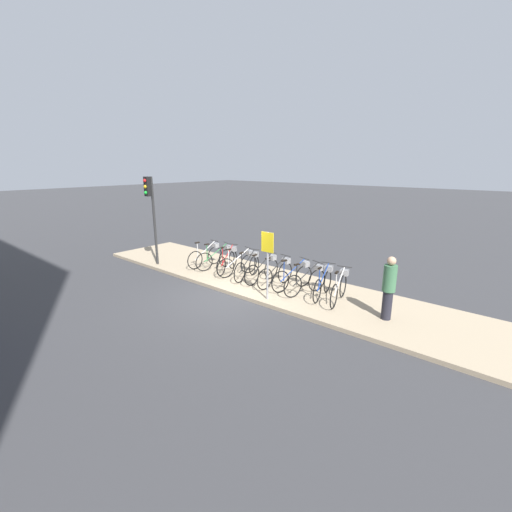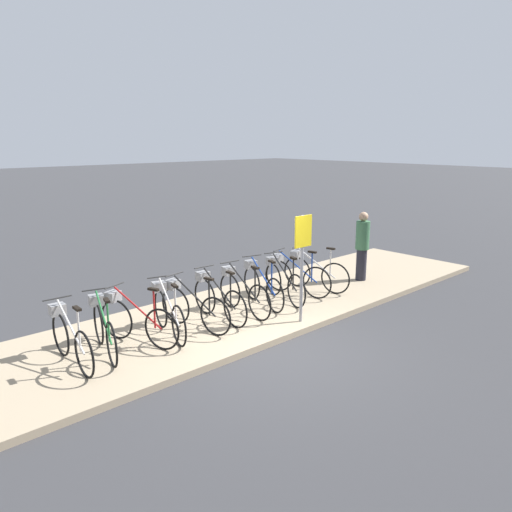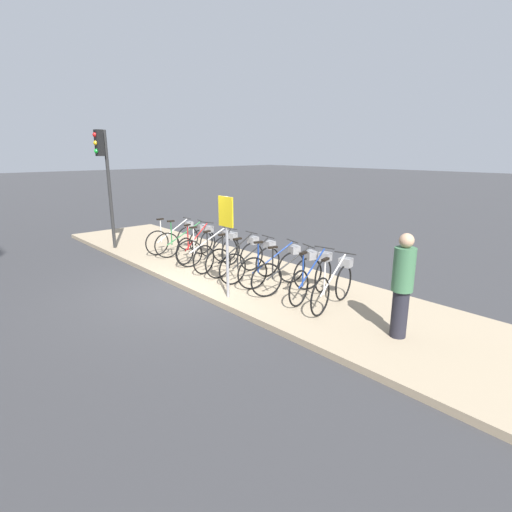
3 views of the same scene
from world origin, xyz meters
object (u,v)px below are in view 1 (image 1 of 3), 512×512
parked_bicycle_9 (324,282)px  traffic_light (151,203)px  parked_bicycle_2 (228,260)px  parked_bicycle_5 (264,269)px  sign_post (267,254)px  parked_bicycle_7 (294,276)px  parked_bicycle_0 (207,255)px  pedestrian (389,287)px  parked_bicycle_8 (307,280)px  parked_bicycle_3 (239,263)px  parked_bicycle_6 (277,273)px  parked_bicycle_1 (218,257)px  parked_bicycle_4 (248,266)px  parked_bicycle_10 (340,287)px

parked_bicycle_9 → traffic_light: bearing=-169.1°
parked_bicycle_2 → parked_bicycle_5: size_ratio=0.95×
parked_bicycle_2 → sign_post: sign_post is taller
parked_bicycle_7 → traffic_light: (-6.01, -1.34, 2.10)m
parked_bicycle_0 → parked_bicycle_5: bearing=0.2°
traffic_light → sign_post: 5.98m
pedestrian → parked_bicycle_8: bearing=175.2°
parked_bicycle_3 → parked_bicycle_6: (1.77, -0.02, 0.00)m
parked_bicycle_9 → sign_post: (-1.20, -1.32, 0.97)m
sign_post → pedestrian: bearing=16.4°
parked_bicycle_5 → parked_bicycle_0: bearing=-179.8°
parked_bicycle_7 → sign_post: 1.62m
parked_bicycle_1 → sign_post: size_ratio=0.81×
parked_bicycle_3 → parked_bicycle_0: bearing=179.8°
parked_bicycle_0 → parked_bicycle_8: 4.78m
parked_bicycle_0 → parked_bicycle_8: bearing=-0.2°
parked_bicycle_1 → parked_bicycle_4: size_ratio=0.99×
parked_bicycle_1 → parked_bicycle_8: 4.19m
parked_bicycle_10 → parked_bicycle_3: bearing=-179.1°
parked_bicycle_3 → parked_bicycle_1: bearing=177.7°
parked_bicycle_4 → parked_bicycle_2: bearing=174.9°
parked_bicycle_0 → parked_bicycle_8: (4.78, -0.02, 0.00)m
parked_bicycle_7 → parked_bicycle_4: bearing=-176.0°
parked_bicycle_4 → traffic_light: bearing=-163.6°
traffic_light → sign_post: size_ratio=1.70×
parked_bicycle_3 → parked_bicycle_4: (0.49, -0.05, 0.00)m
parked_bicycle_3 → sign_post: 2.75m
parked_bicycle_3 → sign_post: sign_post is taller
parked_bicycle_3 → parked_bicycle_5: size_ratio=0.97×
parked_bicycle_4 → parked_bicycle_3: bearing=174.5°
parked_bicycle_1 → parked_bicycle_5: 2.37m
parked_bicycle_9 → pedestrian: (2.10, -0.35, 0.45)m
parked_bicycle_1 → pedestrian: pedestrian is taller
parked_bicycle_4 → parked_bicycle_5: size_ratio=0.99×
parked_bicycle_3 → parked_bicycle_7: bearing=2.1°
parked_bicycle_6 → parked_bicycle_7: bearing=9.1°
parked_bicycle_1 → parked_bicycle_5: bearing=-0.8°
parked_bicycle_5 → parked_bicycle_8: (1.82, -0.03, 0.00)m
parked_bicycle_0 → parked_bicycle_7: bearing=1.1°
pedestrian → traffic_light: traffic_light is taller
parked_bicycle_1 → parked_bicycle_3: bearing=-2.3°
parked_bicycle_0 → parked_bicycle_10: 5.87m
parked_bicycle_6 → parked_bicycle_7: 0.65m
parked_bicycle_10 → pedestrian: pedestrian is taller
parked_bicycle_4 → parked_bicycle_7: 1.92m
parked_bicycle_1 → traffic_light: size_ratio=0.48×
sign_post → parked_bicycle_1: bearing=160.3°
parked_bicycle_2 → parked_bicycle_4: size_ratio=0.97×
parked_bicycle_3 → parked_bicycle_4: 0.49m
parked_bicycle_7 → pedestrian: (3.17, -0.32, 0.45)m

